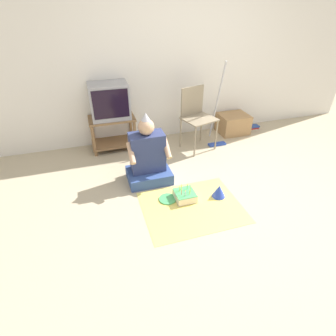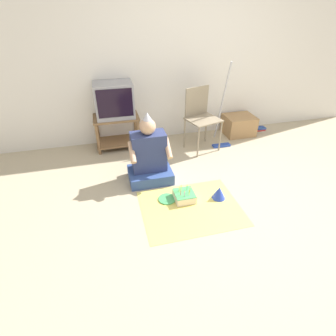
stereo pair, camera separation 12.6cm
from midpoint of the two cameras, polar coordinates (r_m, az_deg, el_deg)
The scene contains 13 objects.
ground_plane at distance 2.98m, azimuth 17.74°, elevation -9.64°, with size 16.00×16.00×0.00m, color tan.
wall_back at distance 4.23m, azimuth 5.44°, elevation 23.57°, with size 6.40×0.06×2.55m.
tv_stand at distance 4.06m, azimuth -10.09°, elevation 8.34°, with size 0.66×0.41×0.50m.
tv at distance 3.90m, azimuth -10.73°, elevation 14.33°, with size 0.54×0.40×0.49m.
folding_chair at distance 3.94m, azimuth 7.98°, elevation 11.58°, with size 0.54×0.50×0.91m.
cardboard_box_stack at distance 4.66m, azimuth 15.90°, elevation 8.98°, with size 0.48×0.41×0.32m.
dust_mop at distance 4.14m, azimuth 12.48°, elevation 9.70°, with size 0.28×0.34×1.26m.
book_pile at distance 4.91m, azimuth 20.09°, elevation 7.92°, with size 0.17×0.12×0.08m.
person_seated at distance 3.22m, azimuth -2.99°, elevation 2.27°, with size 0.53×0.41×0.88m.
party_cloth at distance 2.94m, azimuth 6.24°, elevation -8.61°, with size 1.08×0.85×0.01m.
birthday_cake at distance 3.01m, azimuth 4.78°, elevation -6.11°, with size 0.23×0.23×0.17m.
party_hat_blue at distance 3.08m, azimuth 12.21°, elevation -5.28°, with size 0.15×0.15×0.15m.
paper_plate at distance 3.03m, azimuth 1.01°, elevation -6.75°, with size 0.20×0.20×0.01m.
Camera 2 is at (-1.33, -1.82, 1.93)m, focal length 28.00 mm.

